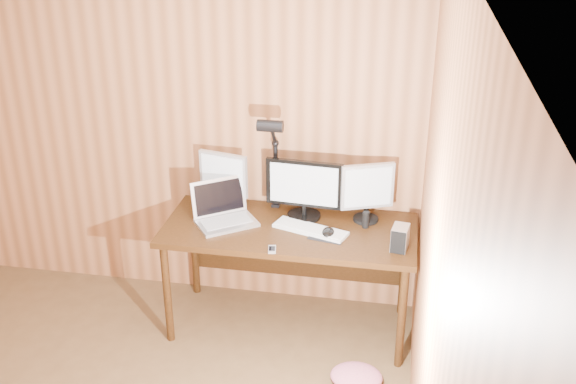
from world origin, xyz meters
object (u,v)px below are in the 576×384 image
(monitor_center, at_px, (304,189))
(hard_drive, at_px, (400,238))
(laptop, at_px, (223,212))
(phone, at_px, (272,249))
(keyboard, at_px, (310,229))
(desk_lamp, at_px, (273,150))
(desk, at_px, (291,239))
(mouse, at_px, (328,232))
(monitor_right, at_px, (367,191))
(monitor_left, at_px, (224,179))
(speaker, at_px, (366,220))

(monitor_center, xyz_separation_m, hard_drive, (0.62, -0.31, -0.13))
(laptop, distance_m, phone, 0.50)
(keyboard, xyz_separation_m, desk_lamp, (-0.28, 0.23, 0.42))
(desk, relative_size, monitor_center, 3.19)
(keyboard, bearing_deg, mouse, -2.23)
(desk, relative_size, monitor_right, 4.10)
(phone, xyz_separation_m, desk_lamp, (-0.09, 0.51, 0.43))
(mouse, bearing_deg, monitor_left, 166.09)
(desk, relative_size, keyboard, 3.24)
(desk, xyz_separation_m, phone, (-0.05, -0.38, 0.13))
(hard_drive, distance_m, phone, 0.76)
(hard_drive, height_order, phone, hard_drive)
(keyboard, bearing_deg, monitor_left, 177.28)
(monitor_left, bearing_deg, laptop, -63.67)
(mouse, relative_size, hard_drive, 0.78)
(hard_drive, bearing_deg, mouse, 177.37)
(keyboard, relative_size, desk_lamp, 0.70)
(monitor_left, distance_m, keyboard, 0.69)
(desk, distance_m, phone, 0.40)
(desk, xyz_separation_m, monitor_right, (0.47, 0.11, 0.33))
(mouse, bearing_deg, desk_lamp, 152.92)
(laptop, bearing_deg, speaker, -31.43)
(desk, bearing_deg, hard_drive, -18.14)
(monitor_center, distance_m, keyboard, 0.27)
(monitor_right, distance_m, hard_drive, 0.43)
(monitor_right, relative_size, desk_lamp, 0.55)
(keyboard, height_order, hard_drive, hard_drive)
(phone, bearing_deg, mouse, 27.76)
(desk, xyz_separation_m, desk_lamp, (-0.14, 0.13, 0.56))
(monitor_center, relative_size, mouse, 4.33)
(hard_drive, distance_m, speaker, 0.33)
(desk, relative_size, laptop, 3.48)
(monitor_right, bearing_deg, mouse, -152.15)
(hard_drive, relative_size, desk_lamp, 0.21)
(laptop, xyz_separation_m, speaker, (0.91, 0.07, -0.01))
(monitor_right, relative_size, mouse, 3.37)
(keyboard, xyz_separation_m, phone, (-0.19, -0.28, -0.01))
(desk, distance_m, mouse, 0.32)
(phone, bearing_deg, desk_lamp, 90.21)
(monitor_left, distance_m, mouse, 0.81)
(speaker, xyz_separation_m, desk_lamp, (-0.62, 0.12, 0.38))
(phone, relative_size, speaker, 0.91)
(monitor_left, height_order, laptop, monitor_left)
(monitor_left, relative_size, phone, 3.98)
(monitor_center, relative_size, keyboard, 1.02)
(keyboard, bearing_deg, desk, 163.88)
(keyboard, bearing_deg, phone, -105.56)
(desk, bearing_deg, desk_lamp, 137.55)
(desk, xyz_separation_m, speaker, (0.47, 0.01, 0.17))
(laptop, height_order, keyboard, laptop)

